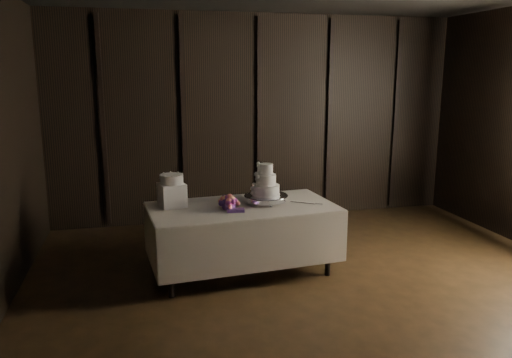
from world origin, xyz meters
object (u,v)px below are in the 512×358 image
object	(u,v)px
wedding_cake	(264,183)
bouquet	(229,203)
cake_stand	(266,199)
box_pedestal	(172,195)
small_cake	(172,179)
display_table	(243,236)

from	to	relation	value
wedding_cake	bouquet	distance (m)	0.47
cake_stand	bouquet	bearing A→B (deg)	-162.39
box_pedestal	small_cake	bearing A→B (deg)	0.00
small_cake	bouquet	bearing A→B (deg)	-23.40
small_cake	cake_stand	bearing A→B (deg)	-6.00
wedding_cake	box_pedestal	xyz separation A→B (m)	(-0.99, 0.12, -0.10)
display_table	wedding_cake	xyz separation A→B (m)	(0.25, 0.04, 0.57)
box_pedestal	bouquet	bearing A→B (deg)	-23.40
wedding_cake	cake_stand	bearing A→B (deg)	23.90
bouquet	small_cake	xyz separation A→B (m)	(-0.57, 0.25, 0.24)
display_table	cake_stand	bearing A→B (deg)	5.90
cake_stand	bouquet	distance (m)	0.46
wedding_cake	small_cake	world-z (taller)	wedding_cake
display_table	bouquet	xyz separation A→B (m)	(-0.17, -0.09, 0.41)
cake_stand	display_table	bearing A→B (deg)	-168.86
display_table	bouquet	world-z (taller)	bouquet
box_pedestal	cake_stand	bearing A→B (deg)	-6.00
bouquet	wedding_cake	bearing A→B (deg)	16.79
bouquet	box_pedestal	distance (m)	0.62
display_table	box_pedestal	world-z (taller)	box_pedestal
bouquet	box_pedestal	size ratio (longest dim) A/B	1.49
box_pedestal	small_cake	size ratio (longest dim) A/B	1.05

